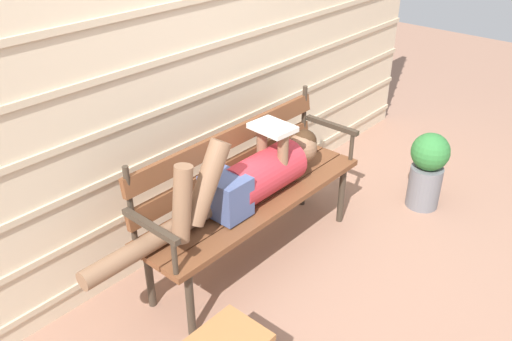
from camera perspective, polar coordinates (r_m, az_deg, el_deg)
ground_plane at (r=3.36m, az=2.14°, el=-10.46°), size 12.00×12.00×0.00m
house_siding at (r=3.21m, az=-6.84°, el=10.28°), size 4.93×0.08×2.22m
park_bench at (r=3.19m, az=-0.88°, el=-1.72°), size 1.59×0.44×0.90m
reclining_person at (r=3.04m, az=-0.89°, el=-0.90°), size 1.68×0.26×0.54m
potted_plant at (r=3.97m, az=17.81°, el=0.23°), size 0.27×0.27×0.57m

